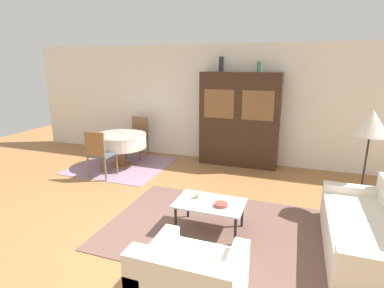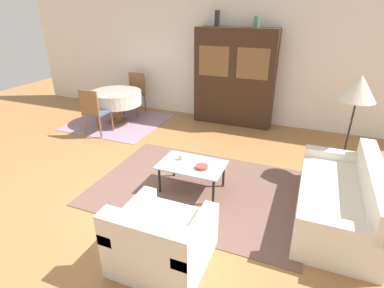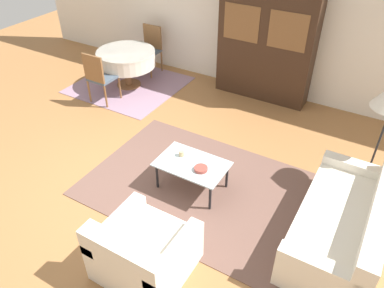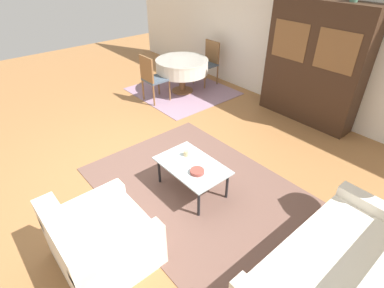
# 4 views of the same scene
# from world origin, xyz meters

# --- Properties ---
(ground_plane) EXTENTS (14.00, 14.00, 0.00)m
(ground_plane) POSITION_xyz_m (0.00, 0.00, 0.00)
(ground_plane) COLOR #9E6B3D
(wall_back) EXTENTS (10.00, 0.06, 2.70)m
(wall_back) POSITION_xyz_m (0.00, 3.63, 1.35)
(wall_back) COLOR silver
(wall_back) RESTS_ON ground_plane
(area_rug) EXTENTS (3.09, 2.18, 0.01)m
(area_rug) POSITION_xyz_m (0.91, 0.47, 0.01)
(area_rug) COLOR brown
(area_rug) RESTS_ON ground_plane
(dining_rug) EXTENTS (2.03, 1.94, 0.01)m
(dining_rug) POSITION_xyz_m (-1.86, 2.39, 0.01)
(dining_rug) COLOR gray
(dining_rug) RESTS_ON ground_plane
(couch) EXTENTS (0.89, 1.90, 0.79)m
(couch) POSITION_xyz_m (2.80, 0.47, 0.29)
(couch) COLOR silver
(couch) RESTS_ON ground_plane
(armchair) EXTENTS (0.93, 0.90, 0.76)m
(armchair) POSITION_xyz_m (1.04, -1.01, 0.29)
(armchair) COLOR silver
(armchair) RESTS_ON ground_plane
(coffee_table) EXTENTS (0.94, 0.61, 0.42)m
(coffee_table) POSITION_xyz_m (0.81, 0.40, 0.39)
(coffee_table) COLOR black
(coffee_table) RESTS_ON area_rug
(display_cabinet) EXTENTS (1.75, 0.43, 2.09)m
(display_cabinet) POSITION_xyz_m (0.62, 3.37, 1.05)
(display_cabinet) COLOR #382316
(display_cabinet) RESTS_ON ground_plane
(dining_table) EXTENTS (1.14, 1.14, 0.73)m
(dining_table) POSITION_xyz_m (-1.85, 2.38, 0.59)
(dining_table) COLOR brown
(dining_table) RESTS_ON dining_rug
(dining_chair_near) EXTENTS (0.44, 0.44, 0.98)m
(dining_chair_near) POSITION_xyz_m (-1.85, 1.59, 0.56)
(dining_chair_near) COLOR brown
(dining_chair_near) RESTS_ON dining_rug
(dining_chair_far) EXTENTS (0.44, 0.44, 0.98)m
(dining_chair_far) POSITION_xyz_m (-1.85, 3.18, 0.56)
(dining_chair_far) COLOR brown
(dining_chair_far) RESTS_ON dining_rug
(floor_lamp) EXTENTS (0.51, 0.51, 1.62)m
(floor_lamp) POSITION_xyz_m (2.87, 1.70, 1.40)
(floor_lamp) COLOR black
(floor_lamp) RESTS_ON ground_plane
(cup) EXTENTS (0.07, 0.07, 0.08)m
(cup) POSITION_xyz_m (0.61, 0.48, 0.47)
(cup) COLOR tan
(cup) RESTS_ON coffee_table
(bowl) EXTENTS (0.18, 0.18, 0.05)m
(bowl) POSITION_xyz_m (0.98, 0.34, 0.45)
(bowl) COLOR #9E4238
(bowl) RESTS_ON coffee_table
(vase_tall) EXTENTS (0.11, 0.11, 0.32)m
(vase_tall) POSITION_xyz_m (0.18, 3.37, 2.25)
(vase_tall) COLOR #232328
(vase_tall) RESTS_ON display_cabinet
(vase_short) EXTENTS (0.11, 0.11, 0.22)m
(vase_short) POSITION_xyz_m (1.01, 3.37, 2.20)
(vase_short) COLOR #4C7A60
(vase_short) RESTS_ON display_cabinet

